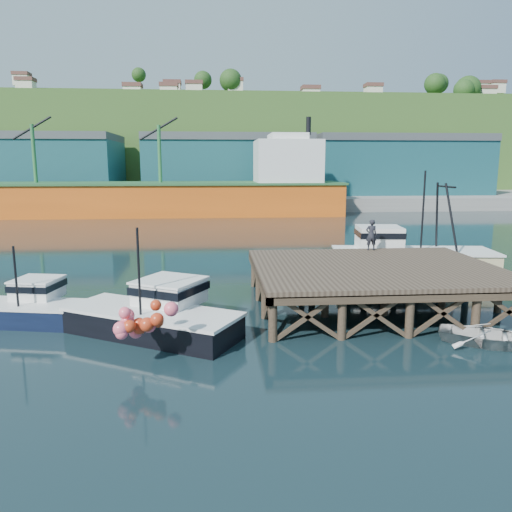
{
  "coord_description": "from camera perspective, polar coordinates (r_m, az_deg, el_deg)",
  "views": [
    {
      "loc": [
        -2.49,
        -23.91,
        7.08
      ],
      "look_at": [
        -0.32,
        2.0,
        2.32
      ],
      "focal_mm": 35.0,
      "sensor_mm": 36.0,
      "label": 1
    }
  ],
  "objects": [
    {
      "name": "cargo_ship",
      "position": [
        72.26,
        -9.6,
        7.25
      ],
      "size": [
        55.5,
        10.0,
        13.75
      ],
      "color": "orange",
      "rests_on": "ground"
    },
    {
      "name": "dockworker",
      "position": [
        30.03,
        13.03,
        2.37
      ],
      "size": [
        0.67,
        0.45,
        1.82
      ],
      "primitive_type": "imported",
      "rotation": [
        0.0,
        0.0,
        3.12
      ],
      "color": "black",
      "rests_on": "wharf"
    },
    {
      "name": "boat_black",
      "position": [
        21.71,
        -11.25,
        -6.49
      ],
      "size": [
        7.92,
        6.83,
        4.66
      ],
      "rotation": [
        0.0,
        0.0,
        -0.52
      ],
      "color": "black",
      "rests_on": "ground"
    },
    {
      "name": "trawler",
      "position": [
        33.35,
        17.2,
        0.08
      ],
      "size": [
        10.4,
        4.74,
        6.73
      ],
      "rotation": [
        0.0,
        0.0,
        -0.12
      ],
      "color": "beige",
      "rests_on": "ground"
    },
    {
      "name": "wharf",
      "position": [
        25.56,
        13.55,
        -1.51
      ],
      "size": [
        12.0,
        10.0,
        2.62
      ],
      "color": "brown",
      "rests_on": "ground"
    },
    {
      "name": "warehouse_right",
      "position": [
        94.66,
        15.51,
        9.66
      ],
      "size": [
        30.0,
        16.0,
        9.0
      ],
      "primitive_type": "cube",
      "color": "#1A4F58",
      "rests_on": "far_quay"
    },
    {
      "name": "boat_navy",
      "position": [
        25.06,
        -24.46,
        -5.25
      ],
      "size": [
        6.14,
        3.78,
        3.65
      ],
      "rotation": [
        0.0,
        0.0,
        -0.2
      ],
      "color": "black",
      "rests_on": "ground"
    },
    {
      "name": "dinghy",
      "position": [
        22.13,
        25.01,
        -8.24
      ],
      "size": [
        4.53,
        4.1,
        0.77
      ],
      "primitive_type": "imported",
      "rotation": [
        0.0,
        0.0,
        1.08
      ],
      "color": "silver",
      "rests_on": "ground"
    },
    {
      "name": "warehouse_left",
      "position": [
        94.67,
        -25.21,
        9.06
      ],
      "size": [
        32.0,
        16.0,
        9.0
      ],
      "primitive_type": "cube",
      "color": "#1A4F58",
      "rests_on": "far_quay"
    },
    {
      "name": "far_quay",
      "position": [
        94.14,
        -3.28,
        6.67
      ],
      "size": [
        160.0,
        40.0,
        2.0
      ],
      "primitive_type": "cube",
      "color": "gray",
      "rests_on": "ground"
    },
    {
      "name": "hillside",
      "position": [
        124.0,
        -3.72,
        12.18
      ],
      "size": [
        220.0,
        50.0,
        22.0
      ],
      "primitive_type": "cube",
      "color": "#2D511E",
      "rests_on": "ground"
    },
    {
      "name": "warehouse_mid",
      "position": [
        88.95,
        -3.23,
        10.0
      ],
      "size": [
        28.0,
        16.0,
        9.0
      ],
      "primitive_type": "cube",
      "color": "#1A4F58",
      "rests_on": "far_quay"
    },
    {
      "name": "ground",
      "position": [
        25.06,
        1.12,
        -6.03
      ],
      "size": [
        300.0,
        300.0,
        0.0
      ],
      "primitive_type": "plane",
      "color": "black",
      "rests_on": "ground"
    }
  ]
}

